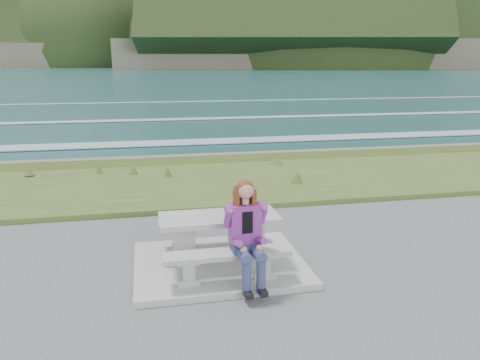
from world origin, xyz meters
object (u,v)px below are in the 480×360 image
Objects in this scene: seated_woman at (248,248)px; picnic_table at (219,226)px; bench_landward at (227,258)px; bench_seaward at (213,225)px.

picnic_table is at bearing 103.49° from seated_woman.
picnic_table is 0.74m from bench_landward.
seated_woman reaches higher than bench_landward.
bench_seaward is at bearing 90.00° from picnic_table.
seated_woman is (0.27, -1.54, 0.19)m from bench_seaward.
bench_landward is 1.23× the size of seated_woman.
bench_seaward is 1.23× the size of seated_woman.
bench_landward is 0.36m from seated_woman.
bench_landward is 1.00× the size of bench_seaward.
bench_landward is (0.00, -0.70, -0.23)m from picnic_table.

